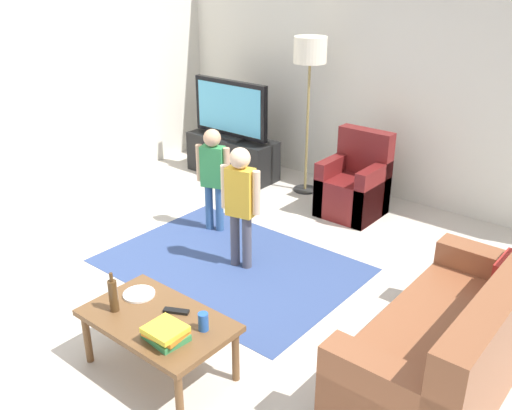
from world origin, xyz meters
TOP-DOWN VIEW (x-y plane):
  - ground at (0.00, 0.00)m, footprint 7.80×7.80m
  - wall_back at (0.00, 3.00)m, footprint 6.00×0.12m
  - area_rug at (-0.25, 0.55)m, footprint 2.20×1.60m
  - tv_stand at (-1.78, 2.30)m, footprint 1.20×0.44m
  - tv at (-1.78, 2.28)m, footprint 1.10×0.28m
  - couch at (1.89, 0.32)m, footprint 0.80×1.80m
  - armchair at (0.01, 2.26)m, footprint 0.60×0.60m
  - floor_lamp at (-0.76, 2.45)m, footprint 0.36×0.36m
  - child_near_tv at (-0.87, 1.00)m, footprint 0.34×0.19m
  - child_center at (-0.18, 0.61)m, footprint 0.37×0.18m
  - coffee_table at (0.32, -0.80)m, footprint 1.00×0.60m
  - book_stack at (0.54, -0.92)m, footprint 0.27×0.24m
  - bottle at (0.04, -0.92)m, footprint 0.06×0.06m
  - tv_remote at (0.37, -0.68)m, footprint 0.17×0.12m
  - soda_can at (0.64, -0.70)m, footprint 0.07×0.07m
  - plate at (0.02, -0.70)m, footprint 0.22×0.22m

SIDE VIEW (x-z plane):
  - ground at x=0.00m, z-range 0.00..0.00m
  - area_rug at x=-0.25m, z-range 0.00..0.01m
  - tv_stand at x=-1.78m, z-range -0.01..0.49m
  - couch at x=1.89m, z-range -0.14..0.72m
  - armchair at x=0.01m, z-range -0.15..0.75m
  - coffee_table at x=0.32m, z-range 0.16..0.58m
  - plate at x=0.02m, z-range 0.42..0.44m
  - tv_remote at x=0.37m, z-range 0.42..0.44m
  - book_stack at x=0.54m, z-range 0.42..0.53m
  - soda_can at x=0.64m, z-range 0.42..0.54m
  - bottle at x=0.04m, z-range 0.40..0.68m
  - child_near_tv at x=-0.87m, z-range 0.11..1.17m
  - child_center at x=-0.18m, z-range 0.11..1.23m
  - tv at x=-1.78m, z-range 0.49..1.20m
  - wall_back at x=0.00m, z-range 0.00..2.70m
  - floor_lamp at x=-0.76m, z-range 0.65..2.43m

